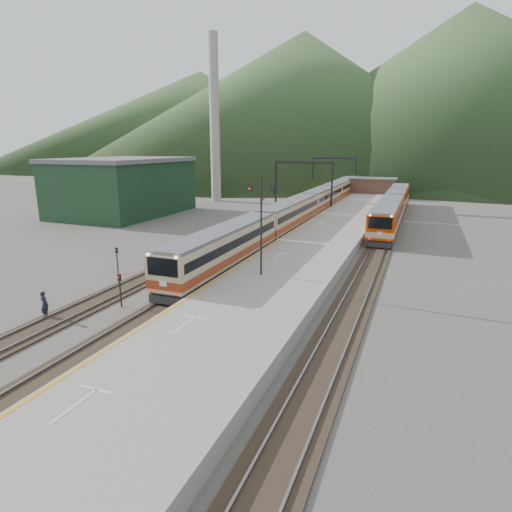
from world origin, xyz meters
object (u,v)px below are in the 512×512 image
at_px(second_train, 393,207).
at_px(worker, 44,305).
at_px(signal_mast, 261,216).
at_px(main_train, 323,199).

xyz_separation_m(second_train, worker, (-17.53, -45.19, -1.09)).
distance_m(second_train, signal_mast, 35.67).
height_order(main_train, second_train, second_train).
height_order(second_train, worker, second_train).
xyz_separation_m(main_train, second_train, (11.50, -6.15, 0.05)).
relative_size(second_train, worker, 22.23).
relative_size(main_train, worker, 54.45).
bearing_deg(main_train, second_train, -28.15).
bearing_deg(signal_mast, second_train, 78.50).
height_order(main_train, worker, main_train).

